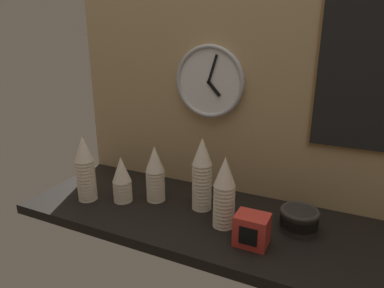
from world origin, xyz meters
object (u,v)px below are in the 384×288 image
(cup_stack_left, at_px, (122,179))
(cup_stack_center, at_px, (202,174))
(bowl_stack_right, at_px, (299,219))
(menu_board, at_px, (379,77))
(cup_stack_center_right, at_px, (224,192))
(cup_stack_far_left, at_px, (85,168))
(napkin_dispenser, at_px, (252,230))
(wall_clock, at_px, (209,82))
(cup_stack_center_left, at_px, (155,173))

(cup_stack_left, height_order, cup_stack_center, cup_stack_center)
(bowl_stack_right, xyz_separation_m, menu_board, (0.19, 0.20, 0.50))
(cup_stack_center, distance_m, cup_stack_center_right, 0.16)
(cup_stack_far_left, height_order, menu_board, menu_board)
(napkin_dispenser, bearing_deg, cup_stack_center, 147.93)
(wall_clock, bearing_deg, bowl_stack_right, -23.64)
(cup_stack_center_left, height_order, wall_clock, wall_clock)
(cup_stack_center_left, bearing_deg, bowl_stack_right, 1.86)
(wall_clock, bearing_deg, menu_board, 0.79)
(cup_stack_left, xyz_separation_m, wall_clock, (0.28, 0.29, 0.39))
(menu_board, bearing_deg, cup_stack_center, -160.55)
(cup_stack_center_right, distance_m, bowl_stack_right, 0.29)
(cup_stack_far_left, bearing_deg, bowl_stack_right, 9.32)
(cup_stack_far_left, xyz_separation_m, wall_clock, (0.43, 0.34, 0.35))
(wall_clock, height_order, menu_board, menu_board)
(cup_stack_center_right, bearing_deg, bowl_stack_right, 19.42)
(cup_stack_center_left, height_order, cup_stack_center, cup_stack_center)
(cup_stack_center, xyz_separation_m, cup_stack_far_left, (-0.48, -0.14, -0.01))
(cup_stack_center, bearing_deg, menu_board, 19.45)
(cup_stack_center, xyz_separation_m, menu_board, (0.58, 0.21, 0.40))
(cup_stack_center, height_order, cup_stack_far_left, cup_stack_center)
(bowl_stack_right, xyz_separation_m, wall_clock, (-0.45, 0.20, 0.45))
(bowl_stack_right, distance_m, napkin_dispenser, 0.21)
(cup_stack_left, height_order, wall_clock, wall_clock)
(cup_stack_center, bearing_deg, wall_clock, 105.96)
(bowl_stack_right, bearing_deg, menu_board, 46.61)
(cup_stack_far_left, relative_size, wall_clock, 0.93)
(bowl_stack_right, height_order, napkin_dispenser, napkin_dispenser)
(cup_stack_far_left, bearing_deg, napkin_dispenser, -1.58)
(menu_board, bearing_deg, cup_stack_center_left, -164.26)
(cup_stack_center_left, relative_size, wall_clock, 0.78)
(cup_stack_center_left, xyz_separation_m, cup_stack_center, (0.21, 0.02, 0.03))
(cup_stack_center_right, height_order, cup_stack_far_left, cup_stack_far_left)
(cup_stack_far_left, relative_size, napkin_dispenser, 2.58)
(cup_stack_left, height_order, cup_stack_far_left, cup_stack_far_left)
(cup_stack_center_right, height_order, napkin_dispenser, cup_stack_center_right)
(cup_stack_center_right, bearing_deg, cup_stack_center_left, 168.04)
(cup_stack_center_right, distance_m, napkin_dispenser, 0.17)
(cup_stack_left, height_order, cup_stack_center_right, cup_stack_center_right)
(cup_stack_center_left, distance_m, cup_stack_center_right, 0.35)
(wall_clock, xyz_separation_m, menu_board, (0.64, 0.01, 0.05))
(cup_stack_center_right, distance_m, menu_board, 0.68)
(bowl_stack_right, bearing_deg, napkin_dispenser, -128.78)
(cup_stack_center_left, bearing_deg, cup_stack_center, 4.86)
(cup_stack_left, relative_size, cup_stack_center_right, 0.73)
(cup_stack_left, height_order, napkin_dispenser, cup_stack_left)
(cup_stack_left, bearing_deg, napkin_dispenser, -7.12)
(cup_stack_center_left, xyz_separation_m, cup_stack_far_left, (-0.27, -0.12, 0.02))
(cup_stack_center, xyz_separation_m, wall_clock, (-0.06, 0.20, 0.34))
(wall_clock, relative_size, napkin_dispenser, 2.79)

